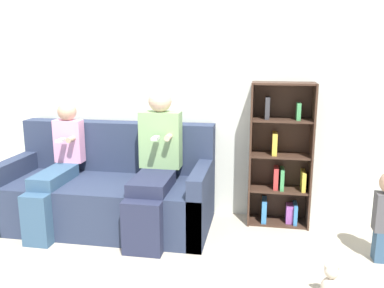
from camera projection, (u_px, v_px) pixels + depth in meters
The scene contains 7 objects.
ground_plane at pixel (101, 250), 3.34m from camera, with size 14.00×14.00×0.00m, color #B2A893.
back_wall at pixel (134, 85), 4.02m from camera, with size 10.00×0.06×2.55m.
couch at pixel (109, 192), 3.82m from camera, with size 1.91×0.87×0.93m.
adult_seated at pixel (155, 162), 3.54m from camera, with size 0.37×0.80×1.27m.
child_seated at pixel (56, 168), 3.68m from camera, with size 0.27×0.81×1.13m.
bookshelf at pixel (280, 159), 3.78m from camera, with size 0.56×0.28×1.33m.
teddy_bear at pixel (331, 282), 2.67m from camera, with size 0.12×0.10×0.25m.
Camera 1 is at (1.27, -2.89, 1.59)m, focal length 38.00 mm.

